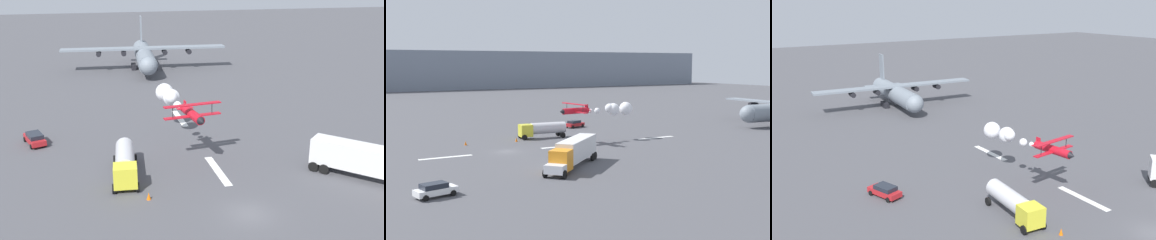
# 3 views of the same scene
# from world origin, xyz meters

# --- Properties ---
(ground_plane) EXTENTS (440.00, 440.00, 0.00)m
(ground_plane) POSITION_xyz_m (0.00, 0.00, 0.00)
(ground_plane) COLOR #4C4C51
(ground_plane) RESTS_ON ground
(runway_stripe_2) EXTENTS (8.00, 0.90, 0.01)m
(runway_stripe_2) POSITION_xyz_m (-9.87, 0.00, 0.01)
(runway_stripe_2) COLOR white
(runway_stripe_2) RESTS_ON ground
(runway_stripe_3) EXTENTS (8.00, 0.90, 0.01)m
(runway_stripe_3) POSITION_xyz_m (9.87, 0.00, 0.01)
(runway_stripe_3) COLOR white
(runway_stripe_3) RESTS_ON ground
(runway_stripe_4) EXTENTS (8.00, 0.90, 0.01)m
(runway_stripe_4) POSITION_xyz_m (29.60, 0.00, 0.01)
(runway_stripe_4) COLOR white
(runway_stripe_4) RESTS_ON ground
(stunt_biplane_red) EXTENTS (15.98, 6.90, 2.69)m
(stunt_biplane_red) POSITION_xyz_m (21.10, 2.79, 5.59)
(stunt_biplane_red) COLOR red
(semi_truck_orange) EXTENTS (12.38, 11.59, 3.70)m
(semi_truck_orange) POSITION_xyz_m (3.57, -15.26, 2.12)
(semi_truck_orange) COLOR silver
(semi_truck_orange) RESTS_ON ground
(fuel_tanker_truck) EXTENTS (9.03, 3.53, 2.90)m
(fuel_tanker_truck) POSITION_xyz_m (10.77, 10.22, 1.74)
(fuel_tanker_truck) COLOR yellow
(fuel_tanker_truck) RESTS_ON ground
(followme_car_yellow) EXTENTS (4.70, 2.77, 1.52)m
(followme_car_yellow) POSITION_xyz_m (-16.43, -21.38, 0.81)
(followme_car_yellow) COLOR white
(followme_car_yellow) RESTS_ON ground
(airport_staff_sedan) EXTENTS (4.87, 3.19, 1.52)m
(airport_staff_sedan) POSITION_xyz_m (23.51, 20.54, 0.81)
(airport_staff_sedan) COLOR #B21E23
(airport_staff_sedan) RESTS_ON ground
(traffic_cone_near) EXTENTS (0.44, 0.44, 0.75)m
(traffic_cone_near) POSITION_xyz_m (-4.09, 9.19, 0.38)
(traffic_cone_near) COLOR orange
(traffic_cone_near) RESTS_ON ground
(traffic_cone_far) EXTENTS (0.44, 0.44, 0.75)m
(traffic_cone_far) POSITION_xyz_m (4.99, 8.58, 0.38)
(traffic_cone_far) COLOR orange
(traffic_cone_far) RESTS_ON ground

